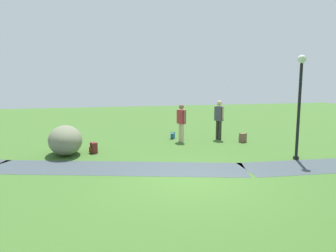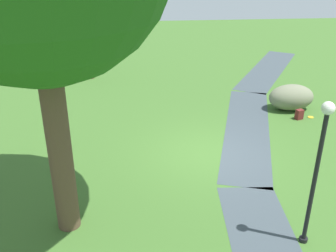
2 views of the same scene
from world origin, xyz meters
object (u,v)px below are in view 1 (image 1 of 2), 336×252
(lawn_boulder, at_px, (65,140))
(man_near_boulder, at_px, (219,117))
(frisbee_on_grass, at_px, (91,150))
(lamp_post, at_px, (300,96))
(backpack_by_boulder, at_px, (94,148))
(spare_backpack_on_lawn, at_px, (243,138))
(handbag_on_grass, at_px, (173,136))
(woman_with_handbag, at_px, (181,120))

(lawn_boulder, relative_size, man_near_boulder, 1.08)
(lawn_boulder, xyz_separation_m, frisbee_on_grass, (-0.90, -0.54, -0.53))
(lamp_post, distance_m, man_near_boulder, 4.37)
(lamp_post, bearing_deg, frisbee_on_grass, -24.45)
(backpack_by_boulder, bearing_deg, lawn_boulder, -0.16)
(backpack_by_boulder, bearing_deg, spare_backpack_on_lawn, -174.89)
(man_near_boulder, xyz_separation_m, backpack_by_boulder, (5.62, 1.43, -0.86))
(lamp_post, height_order, man_near_boulder, lamp_post)
(spare_backpack_on_lawn, bearing_deg, handbag_on_grass, -28.71)
(lawn_boulder, distance_m, man_near_boulder, 6.79)
(lamp_post, relative_size, lawn_boulder, 1.83)
(frisbee_on_grass, bearing_deg, lawn_boulder, 31.07)
(handbag_on_grass, bearing_deg, lawn_boulder, 24.39)
(lawn_boulder, xyz_separation_m, spare_backpack_on_lawn, (-7.40, -0.57, -0.34))
(man_near_boulder, height_order, frisbee_on_grass, man_near_boulder)
(woman_with_handbag, relative_size, spare_backpack_on_lawn, 4.18)
(frisbee_on_grass, bearing_deg, woman_with_handbag, -168.76)
(backpack_by_boulder, relative_size, spare_backpack_on_lawn, 1.00)
(lamp_post, bearing_deg, woman_with_handbag, -52.39)
(woman_with_handbag, xyz_separation_m, man_near_boulder, (-1.81, -0.11, 0.08))
(woman_with_handbag, height_order, backpack_by_boulder, woman_with_handbag)
(man_near_boulder, distance_m, frisbee_on_grass, 5.88)
(woman_with_handbag, height_order, handbag_on_grass, woman_with_handbag)
(man_near_boulder, xyz_separation_m, spare_backpack_on_lawn, (-0.78, 0.86, -0.86))
(woman_with_handbag, bearing_deg, lawn_boulder, 15.34)
(handbag_on_grass, height_order, backpack_by_boulder, backpack_by_boulder)
(lawn_boulder, distance_m, spare_backpack_on_lawn, 7.43)
(backpack_by_boulder, bearing_deg, man_near_boulder, -165.73)
(man_near_boulder, xyz_separation_m, frisbee_on_grass, (5.72, 0.89, -1.04))
(man_near_boulder, distance_m, spare_backpack_on_lawn, 1.44)
(lawn_boulder, xyz_separation_m, handbag_on_grass, (-4.62, -2.09, -0.40))
(man_near_boulder, bearing_deg, spare_backpack_on_lawn, 132.24)
(lawn_boulder, bearing_deg, spare_backpack_on_lawn, -175.60)
(spare_backpack_on_lawn, height_order, frisbee_on_grass, spare_backpack_on_lawn)
(lawn_boulder, height_order, backpack_by_boulder, lawn_boulder)
(man_near_boulder, relative_size, handbag_on_grass, 4.81)
(man_near_boulder, bearing_deg, lawn_boulder, 12.17)
(woman_with_handbag, height_order, man_near_boulder, man_near_boulder)
(woman_with_handbag, bearing_deg, backpack_by_boulder, 19.14)
(frisbee_on_grass, bearing_deg, backpack_by_boulder, 100.24)
(backpack_by_boulder, bearing_deg, handbag_on_grass, -149.93)
(handbag_on_grass, height_order, spare_backpack_on_lawn, spare_backpack_on_lawn)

